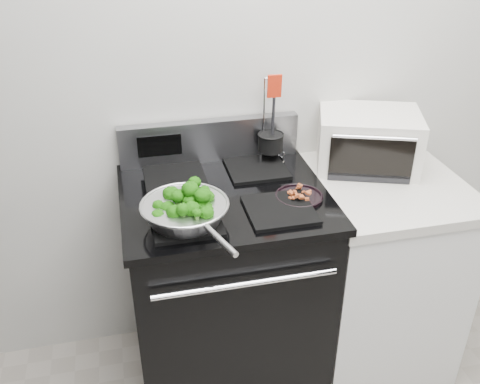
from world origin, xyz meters
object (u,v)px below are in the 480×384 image
object	(u,v)px
utensil_holder	(271,147)
toaster_oven	(368,140)
gas_range	(226,287)
bacon_plate	(299,194)
skillet	(185,211)

from	to	relation	value
utensil_holder	toaster_oven	world-z (taller)	utensil_holder
utensil_holder	toaster_oven	size ratio (longest dim) A/B	0.78
gas_range	bacon_plate	bearing A→B (deg)	-19.98
gas_range	bacon_plate	size ratio (longest dim) A/B	6.22
gas_range	toaster_oven	size ratio (longest dim) A/B	2.29
toaster_oven	skillet	bearing A→B (deg)	-138.79
utensil_holder	bacon_plate	bearing A→B (deg)	-83.84
skillet	gas_range	bearing A→B (deg)	26.03
bacon_plate	toaster_oven	distance (m)	0.47
bacon_plate	utensil_holder	xyz separation A→B (m)	(-0.02, 0.32, 0.05)
gas_range	toaster_oven	bearing A→B (deg)	13.43
bacon_plate	toaster_oven	xyz separation A→B (m)	(0.39, 0.25, 0.07)
bacon_plate	utensil_holder	world-z (taller)	utensil_holder
gas_range	skillet	size ratio (longest dim) A/B	2.38
skillet	bacon_plate	bearing A→B (deg)	-9.47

